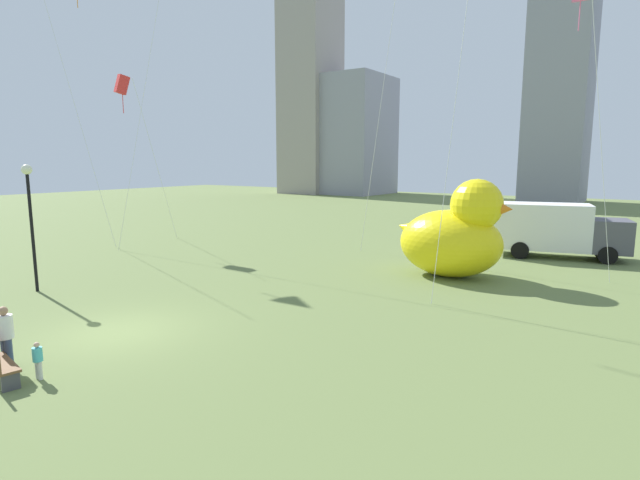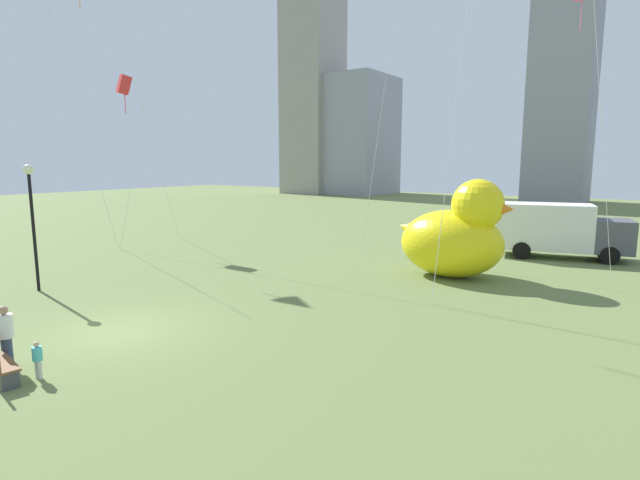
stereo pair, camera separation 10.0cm
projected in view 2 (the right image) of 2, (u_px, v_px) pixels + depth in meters
ground_plane at (119, 332)px, 15.03m from camera, size 140.00×140.00×0.00m
person_adult at (5, 334)px, 12.31m from camera, size 0.39×0.39×1.57m
person_child at (38, 358)px, 11.74m from camera, size 0.22×0.22×0.90m
giant_inflatable_duck at (456, 236)px, 21.96m from camera, size 5.23×3.36×4.33m
lamppost at (31, 204)px, 19.29m from camera, size 0.39×0.39×4.95m
box_truck at (558, 231)px, 26.45m from camera, size 6.82×3.70×2.85m
city_skyline at (466, 90)px, 68.71m from camera, size 69.60×14.94×39.03m
kite_red at (124, 86)px, 30.69m from camera, size 3.17×3.92×10.34m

